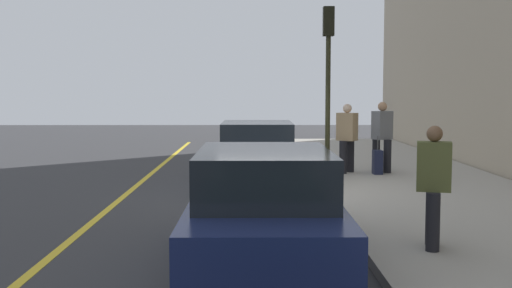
{
  "coord_description": "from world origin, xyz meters",
  "views": [
    {
      "loc": [
        -13.44,
        0.49,
        2.23
      ],
      "look_at": [
        2.31,
        0.37,
        0.9
      ],
      "focal_mm": 44.28,
      "sensor_mm": 36.0,
      "label": 1
    }
  ],
  "objects_px": {
    "rolling_suitcase": "(377,162)",
    "pedestrian_grey_coat": "(382,135)",
    "parked_car_navy": "(264,208)",
    "pedestrian_olive_coat": "(433,183)",
    "traffic_light_pole": "(328,62)",
    "pedestrian_tan_coat": "(347,136)",
    "parked_car_white": "(257,154)"
  },
  "relations": [
    {
      "from": "rolling_suitcase",
      "to": "pedestrian_grey_coat",
      "type": "bearing_deg",
      "value": -24.97
    },
    {
      "from": "pedestrian_grey_coat",
      "to": "rolling_suitcase",
      "type": "distance_m",
      "value": 0.79
    },
    {
      "from": "parked_car_navy",
      "to": "pedestrian_olive_coat",
      "type": "distance_m",
      "value": 2.29
    },
    {
      "from": "traffic_light_pole",
      "to": "rolling_suitcase",
      "type": "relative_size",
      "value": 4.28
    },
    {
      "from": "rolling_suitcase",
      "to": "parked_car_navy",
      "type": "bearing_deg",
      "value": 159.05
    },
    {
      "from": "pedestrian_tan_coat",
      "to": "traffic_light_pole",
      "type": "distance_m",
      "value": 2.01
    },
    {
      "from": "pedestrian_tan_coat",
      "to": "rolling_suitcase",
      "type": "xyz_separation_m",
      "value": [
        -0.26,
        -0.73,
        -0.63
      ]
    },
    {
      "from": "parked_car_navy",
      "to": "pedestrian_tan_coat",
      "type": "height_order",
      "value": "pedestrian_tan_coat"
    },
    {
      "from": "parked_car_navy",
      "to": "pedestrian_olive_coat",
      "type": "xyz_separation_m",
      "value": [
        0.39,
        -2.25,
        0.26
      ]
    },
    {
      "from": "parked_car_white",
      "to": "rolling_suitcase",
      "type": "height_order",
      "value": "parked_car_white"
    },
    {
      "from": "parked_car_navy",
      "to": "rolling_suitcase",
      "type": "relative_size",
      "value": 4.81
    },
    {
      "from": "pedestrian_olive_coat",
      "to": "parked_car_navy",
      "type": "bearing_deg",
      "value": 99.78
    },
    {
      "from": "pedestrian_olive_coat",
      "to": "traffic_light_pole",
      "type": "relative_size",
      "value": 0.4
    },
    {
      "from": "pedestrian_tan_coat",
      "to": "pedestrian_grey_coat",
      "type": "height_order",
      "value": "pedestrian_grey_coat"
    },
    {
      "from": "pedestrian_olive_coat",
      "to": "pedestrian_grey_coat",
      "type": "height_order",
      "value": "pedestrian_grey_coat"
    },
    {
      "from": "parked_car_navy",
      "to": "pedestrian_grey_coat",
      "type": "distance_m",
      "value": 8.86
    },
    {
      "from": "parked_car_navy",
      "to": "traffic_light_pole",
      "type": "relative_size",
      "value": 1.13
    },
    {
      "from": "pedestrian_tan_coat",
      "to": "rolling_suitcase",
      "type": "height_order",
      "value": "pedestrian_tan_coat"
    },
    {
      "from": "pedestrian_olive_coat",
      "to": "pedestrian_tan_coat",
      "type": "relative_size",
      "value": 0.93
    },
    {
      "from": "parked_car_navy",
      "to": "pedestrian_grey_coat",
      "type": "bearing_deg",
      "value": -21.15
    },
    {
      "from": "pedestrian_olive_coat",
      "to": "pedestrian_grey_coat",
      "type": "bearing_deg",
      "value": -6.88
    },
    {
      "from": "parked_car_navy",
      "to": "pedestrian_olive_coat",
      "type": "relative_size",
      "value": 2.84
    },
    {
      "from": "parked_car_white",
      "to": "pedestrian_olive_coat",
      "type": "distance_m",
      "value": 6.89
    },
    {
      "from": "pedestrian_tan_coat",
      "to": "rolling_suitcase",
      "type": "relative_size",
      "value": 1.83
    },
    {
      "from": "parked_car_navy",
      "to": "pedestrian_tan_coat",
      "type": "xyz_separation_m",
      "value": [
        8.11,
        -2.28,
        0.33
      ]
    },
    {
      "from": "pedestrian_tan_coat",
      "to": "parked_car_white",
      "type": "bearing_deg",
      "value": 118.18
    },
    {
      "from": "pedestrian_tan_coat",
      "to": "traffic_light_pole",
      "type": "xyz_separation_m",
      "value": [
        -0.52,
        0.56,
        1.86
      ]
    },
    {
      "from": "pedestrian_grey_coat",
      "to": "pedestrian_olive_coat",
      "type": "bearing_deg",
      "value": 173.12
    },
    {
      "from": "pedestrian_grey_coat",
      "to": "traffic_light_pole",
      "type": "bearing_deg",
      "value": 114.3
    },
    {
      "from": "pedestrian_olive_coat",
      "to": "rolling_suitcase",
      "type": "xyz_separation_m",
      "value": [
        7.47,
        -0.76,
        -0.56
      ]
    },
    {
      "from": "pedestrian_olive_coat",
      "to": "traffic_light_pole",
      "type": "xyz_separation_m",
      "value": [
        7.2,
        0.53,
        1.93
      ]
    },
    {
      "from": "pedestrian_olive_coat",
      "to": "rolling_suitcase",
      "type": "bearing_deg",
      "value": -5.82
    }
  ]
}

